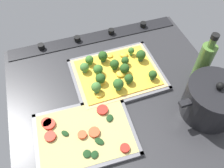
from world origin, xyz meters
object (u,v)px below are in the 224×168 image
(baking_tray_front, at_px, (117,75))
(cooking_pot, at_px, (211,100))
(veggie_pizza_back, at_px, (84,133))
(broccoli_pizza, at_px, (116,72))
(baking_tray_back, at_px, (85,135))
(oil_bottle, at_px, (203,62))

(baking_tray_front, distance_m, cooking_pot, 0.35)
(veggie_pizza_back, bearing_deg, broccoli_pizza, -130.92)
(broccoli_pizza, distance_m, cooking_pot, 0.36)
(baking_tray_back, height_order, veggie_pizza_back, veggie_pizza_back)
(baking_tray_front, xyz_separation_m, oil_bottle, (-0.29, 0.11, 0.09))
(broccoli_pizza, relative_size, oil_bottle, 1.47)
(baking_tray_back, bearing_deg, oil_bottle, -168.52)
(baking_tray_back, xyz_separation_m, oil_bottle, (-0.47, -0.10, 0.09))
(baking_tray_front, height_order, cooking_pot, cooking_pot)
(baking_tray_front, distance_m, baking_tray_back, 0.28)
(baking_tray_front, distance_m, broccoli_pizza, 0.02)
(broccoli_pizza, bearing_deg, baking_tray_front, 173.96)
(baking_tray_front, relative_size, oil_bottle, 1.59)
(broccoli_pizza, bearing_deg, veggie_pizza_back, 49.08)
(veggie_pizza_back, bearing_deg, baking_tray_back, 133.90)
(baking_tray_back, bearing_deg, baking_tray_front, -131.22)
(baking_tray_front, xyz_separation_m, cooking_pot, (-0.24, 0.25, 0.06))
(veggie_pizza_back, distance_m, oil_bottle, 0.49)
(baking_tray_front, height_order, oil_bottle, oil_bottle)
(cooking_pot, bearing_deg, baking_tray_back, -5.93)
(broccoli_pizza, relative_size, baking_tray_back, 0.98)
(oil_bottle, bearing_deg, broccoli_pizza, -21.12)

